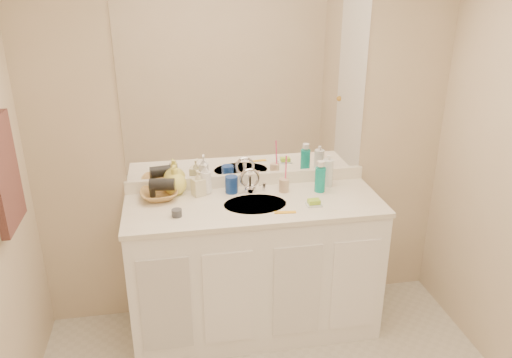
{
  "coord_description": "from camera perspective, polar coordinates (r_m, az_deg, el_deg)",
  "views": [
    {
      "loc": [
        -0.46,
        -1.6,
        2.12
      ],
      "look_at": [
        0.0,
        0.97,
        1.05
      ],
      "focal_mm": 35.0,
      "sensor_mm": 36.0,
      "label": 1
    }
  ],
  "objects": [
    {
      "name": "vanity_cabinet",
      "position": [
        3.16,
        -0.16,
        -10.2
      ],
      "size": [
        1.5,
        0.55,
        0.85
      ],
      "primitive_type": "cube",
      "color": "white",
      "rests_on": "floor"
    },
    {
      "name": "hand_towel",
      "position": [
        2.65,
        -26.81,
        0.57
      ],
      "size": [
        0.04,
        0.32,
        0.55
      ],
      "primitive_type": "cube",
      "color": "#361E1C",
      "rests_on": "towel_ring"
    },
    {
      "name": "clear_pump_bottle",
      "position": [
        3.17,
        8.2,
        0.7
      ],
      "size": [
        0.08,
        0.08,
        0.17
      ],
      "primitive_type": "cylinder",
      "rotation": [
        0.0,
        0.0,
        -0.31
      ],
      "color": "white",
      "rests_on": "countertop"
    },
    {
      "name": "soap_bottle_yellow",
      "position": [
        3.07,
        -9.26,
        -0.09
      ],
      "size": [
        0.17,
        0.17,
        0.18
      ],
      "primitive_type": "imported",
      "rotation": [
        0.0,
        0.0,
        -0.22
      ],
      "color": "#EDE55C",
      "rests_on": "countertop"
    },
    {
      "name": "faucet",
      "position": [
        3.06,
        -0.69,
        -0.52
      ],
      "size": [
        0.02,
        0.02,
        0.11
      ],
      "primitive_type": "cylinder",
      "color": "silver",
      "rests_on": "countertop"
    },
    {
      "name": "backsplash",
      "position": [
        3.16,
        -0.99,
        -0.08
      ],
      "size": [
        1.52,
        0.03,
        0.08
      ],
      "primitive_type": "cube",
      "color": "white",
      "rests_on": "countertop"
    },
    {
      "name": "toothbrush",
      "position": [
        3.04,
        3.44,
        1.18
      ],
      "size": [
        0.01,
        0.04,
        0.18
      ],
      "primitive_type": "cylinder",
      "rotation": [
        0.14,
        0.0,
        -0.13
      ],
      "color": "#FF4384",
      "rests_on": "tan_cup"
    },
    {
      "name": "sink_basin",
      "position": [
        2.93,
        -0.1,
        -3.08
      ],
      "size": [
        0.37,
        0.37,
        0.02
      ],
      "primitive_type": "cylinder",
      "color": "beige",
      "rests_on": "countertop"
    },
    {
      "name": "soap_bottle_cream",
      "position": [
        3.03,
        -6.61,
        -0.45
      ],
      "size": [
        0.09,
        0.09,
        0.16
      ],
      "primitive_type": "imported",
      "rotation": [
        0.0,
        0.0,
        0.38
      ],
      "color": "beige",
      "rests_on": "countertop"
    },
    {
      "name": "blue_mug",
      "position": [
        3.06,
        -2.82,
        -0.64
      ],
      "size": [
        0.08,
        0.08,
        0.11
      ],
      "primitive_type": "cylinder",
      "rotation": [
        0.0,
        0.0,
        0.06
      ],
      "color": "navy",
      "rests_on": "countertop"
    },
    {
      "name": "mouthwash_bottle",
      "position": [
        3.09,
        7.33,
        -0.07
      ],
      "size": [
        0.08,
        0.08,
        0.15
      ],
      "primitive_type": "cylinder",
      "rotation": [
        0.0,
        0.0,
        -0.32
      ],
      "color": "#0C9387",
      "rests_on": "countertop"
    },
    {
      "name": "tan_cup",
      "position": [
        3.08,
        3.21,
        -0.71
      ],
      "size": [
        0.07,
        0.07,
        0.08
      ],
      "primitive_type": "cylinder",
      "rotation": [
        0.0,
        0.0,
        0.25
      ],
      "color": "tan",
      "rests_on": "countertop"
    },
    {
      "name": "countertop",
      "position": [
        2.95,
        -0.17,
        -2.97
      ],
      "size": [
        1.52,
        0.57,
        0.03
      ],
      "primitive_type": "cube",
      "color": "white",
      "rests_on": "vanity_cabinet"
    },
    {
      "name": "wicker_basket",
      "position": [
        3.03,
        -10.98,
        -1.74
      ],
      "size": [
        0.24,
        0.24,
        0.05
      ],
      "primitive_type": "imported",
      "rotation": [
        0.0,
        0.0,
        0.08
      ],
      "color": "#AA7F44",
      "rests_on": "countertop"
    },
    {
      "name": "green_soap",
      "position": [
        2.91,
        6.63,
        -2.57
      ],
      "size": [
        0.07,
        0.05,
        0.02
      ],
      "primitive_type": "cube",
      "rotation": [
        0.0,
        0.0,
        0.02
      ],
      "color": "#97CA31",
      "rests_on": "soap_dish"
    },
    {
      "name": "dark_jar",
      "position": [
        2.8,
        -9.04,
        -3.85
      ],
      "size": [
        0.07,
        0.07,
        0.04
      ],
      "primitive_type": "cylinder",
      "rotation": [
        0.0,
        0.0,
        0.14
      ],
      "color": "#3B3C43",
      "rests_on": "countertop"
    },
    {
      "name": "mirror",
      "position": [
        2.98,
        -1.1,
        11.43
      ],
      "size": [
        1.48,
        0.01,
        1.2
      ],
      "primitive_type": "cube",
      "color": "white",
      "rests_on": "wall_back"
    },
    {
      "name": "wall_back",
      "position": [
        3.08,
        -1.07,
        4.85
      ],
      "size": [
        2.6,
        0.02,
        2.4
      ],
      "primitive_type": "cube",
      "color": "beige",
      "rests_on": "floor"
    },
    {
      "name": "orange_comb",
      "position": [
        2.82,
        3.35,
        -3.82
      ],
      "size": [
        0.13,
        0.04,
        0.01
      ],
      "primitive_type": "cube",
      "rotation": [
        0.0,
        0.0,
        -0.1
      ],
      "color": "yellow",
      "rests_on": "countertop"
    },
    {
      "name": "hair_dryer",
      "position": [
        3.01,
        -10.68,
        -0.63
      ],
      "size": [
        0.16,
        0.09,
        0.07
      ],
      "primitive_type": "cylinder",
      "rotation": [
        0.0,
        1.57,
        -0.14
      ],
      "color": "black",
      "rests_on": "wicker_basket"
    },
    {
      "name": "soap_dish",
      "position": [
        2.92,
        6.62,
        -2.91
      ],
      "size": [
        0.09,
        0.07,
        0.01
      ],
      "primitive_type": "cube",
      "rotation": [
        0.0,
        0.0,
        -0.03
      ],
      "color": "silver",
      "rests_on": "countertop"
    },
    {
      "name": "soap_bottle_white",
      "position": [
        3.04,
        -5.77,
        0.04
      ],
      "size": [
        0.08,
        0.08,
        0.19
      ],
      "primitive_type": "imported",
      "rotation": [
        0.0,
        0.0,
        0.1
      ],
      "color": "white",
      "rests_on": "countertop"
    }
  ]
}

